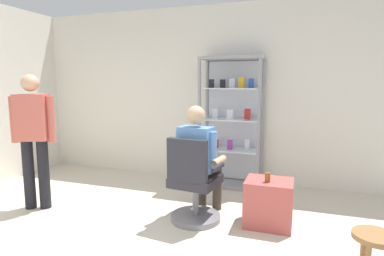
{
  "coord_description": "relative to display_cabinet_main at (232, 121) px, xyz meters",
  "views": [
    {
      "loc": [
        1.36,
        -1.87,
        1.54
      ],
      "look_at": [
        0.15,
        1.68,
        1.0
      ],
      "focal_mm": 29.84,
      "sensor_mm": 36.0,
      "label": 1
    }
  ],
  "objects": [
    {
      "name": "office_chair",
      "position": [
        -0.12,
        -1.44,
        -0.57
      ],
      "size": [
        0.59,
        0.56,
        0.96
      ],
      "color": "slate",
      "rests_on": "ground"
    },
    {
      "name": "seated_shopkeeper",
      "position": [
        -0.1,
        -1.28,
        -0.25
      ],
      "size": [
        0.52,
        0.6,
        1.29
      ],
      "color": "#3F382D",
      "rests_on": "ground"
    },
    {
      "name": "wooden_stool",
      "position": [
        1.52,
        -2.1,
        -0.62
      ],
      "size": [
        0.32,
        0.32,
        0.43
      ],
      "color": "olive",
      "rests_on": "ground"
    },
    {
      "name": "storage_crate",
      "position": [
        0.68,
        -1.25,
        -0.72
      ],
      "size": [
        0.5,
        0.41,
        0.5
      ],
      "primitive_type": "cube",
      "color": "#B24C47",
      "rests_on": "ground"
    },
    {
      "name": "standing_customer",
      "position": [
        -2.06,
        -1.68,
        -0.03
      ],
      "size": [
        0.49,
        0.33,
        1.63
      ],
      "color": "black",
      "rests_on": "ground"
    },
    {
      "name": "back_wall",
      "position": [
        -0.4,
        0.24,
        0.38
      ],
      "size": [
        6.0,
        0.1,
        2.7
      ],
      "primitive_type": "cube",
      "color": "silver",
      "rests_on": "ground"
    },
    {
      "name": "display_cabinet_main",
      "position": [
        0.0,
        0.0,
        0.0
      ],
      "size": [
        0.9,
        0.45,
        1.9
      ],
      "color": "gray",
      "rests_on": "ground"
    },
    {
      "name": "tea_glass",
      "position": [
        0.66,
        -1.32,
        -0.41
      ],
      "size": [
        0.06,
        0.06,
        0.1
      ],
      "primitive_type": "cylinder",
      "color": "brown",
      "rests_on": "storage_crate"
    }
  ]
}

